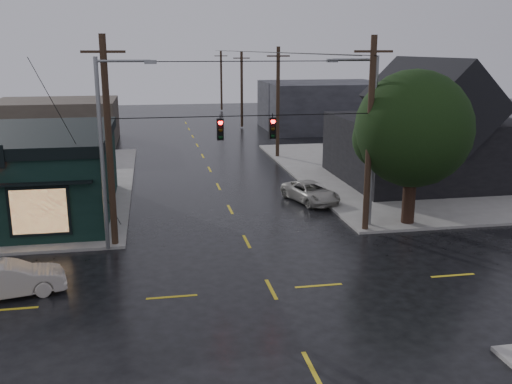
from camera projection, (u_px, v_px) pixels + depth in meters
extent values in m
plane|color=black|center=(271.00, 289.00, 23.12)|extent=(160.00, 160.00, 0.00)
cube|color=gray|center=(463.00, 169.00, 45.70)|extent=(28.00, 28.00, 0.15)
cube|color=black|center=(425.00, 149.00, 41.39)|extent=(12.00, 11.00, 4.50)
cylinder|color=black|center=(409.00, 189.00, 31.06)|extent=(0.70, 0.70, 3.80)
sphere|color=black|center=(414.00, 129.00, 30.25)|extent=(6.26, 6.26, 6.26)
cylinder|color=black|center=(244.00, 116.00, 27.77)|extent=(13.00, 0.04, 0.04)
cube|color=#40372F|center=(56.00, 122.00, 58.24)|extent=(12.00, 10.00, 4.40)
cube|color=#27272C|center=(324.00, 106.00, 68.16)|extent=(14.00, 12.00, 5.60)
imported|color=#B7AEA1|center=(9.00, 279.00, 22.34)|extent=(4.46, 2.36, 1.40)
imported|color=#ABA89E|center=(311.00, 192.00, 36.15)|extent=(3.32, 4.99, 1.27)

